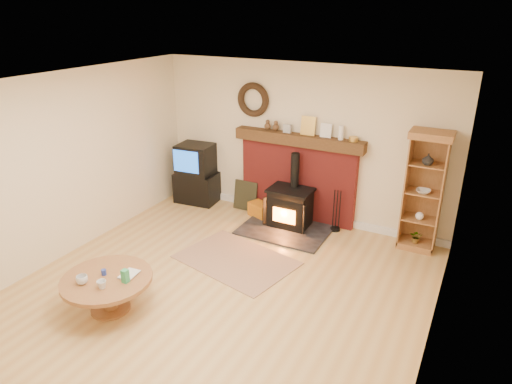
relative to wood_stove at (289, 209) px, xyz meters
The scene contains 11 objects.
ground 2.29m from the wood_stove, 91.04° to the right, with size 5.50×5.50×0.00m, color tan.
room_shell 2.58m from the wood_stove, 91.55° to the right, with size 5.02×5.52×2.61m.
chimney_breast 0.63m from the wood_stove, 95.68° to the left, with size 2.20×0.22×1.78m.
wood_stove is the anchor object (origin of this frame).
area_rug 1.39m from the wood_stove, 99.92° to the right, with size 1.60×1.10×0.01m, color brown.
tv_unit 1.97m from the wood_stove, behind, with size 0.79×0.59×1.09m.
curio_cabinet 2.09m from the wood_stove, ahead, with size 0.58×0.42×1.80m.
firelog_box 0.65m from the wood_stove, 167.62° to the left, with size 0.39×0.24×0.24m, color #D0920C.
leaning_painting 1.01m from the wood_stove, 163.80° to the left, with size 0.44×0.03×0.53m, color black.
fire_tools 0.78m from the wood_stove, 17.85° to the left, with size 0.16×0.16×0.70m.
coffee_table 3.20m from the wood_stove, 108.21° to the right, with size 1.06×1.06×0.61m.
Camera 1 is at (2.70, -3.98, 3.39)m, focal length 32.00 mm.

